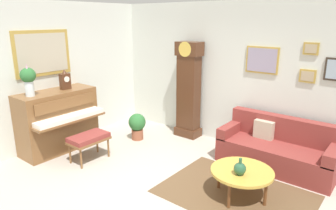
{
  "coord_description": "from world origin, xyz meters",
  "views": [
    {
      "loc": [
        2.86,
        -3.01,
        2.47
      ],
      "look_at": [
        -0.29,
        0.93,
        1.03
      ],
      "focal_mm": 32.6,
      "sensor_mm": 36.0,
      "label": 1
    }
  ],
  "objects_px": {
    "piano_bench": "(89,139)",
    "couch": "(277,149)",
    "flower_vase": "(28,78)",
    "grandfather_clock": "(189,93)",
    "coffee_table": "(242,172)",
    "potted_plant": "(137,125)",
    "green_jug": "(240,169)",
    "piano": "(58,120)",
    "mantel_clock": "(65,80)"
  },
  "relations": [
    {
      "from": "piano",
      "to": "couch",
      "type": "relative_size",
      "value": 0.76
    },
    {
      "from": "piano_bench",
      "to": "flower_vase",
      "type": "relative_size",
      "value": 1.21
    },
    {
      "from": "coffee_table",
      "to": "potted_plant",
      "type": "relative_size",
      "value": 1.57
    },
    {
      "from": "green_jug",
      "to": "potted_plant",
      "type": "relative_size",
      "value": 0.43
    },
    {
      "from": "grandfather_clock",
      "to": "coffee_table",
      "type": "height_order",
      "value": "grandfather_clock"
    },
    {
      "from": "couch",
      "to": "green_jug",
      "type": "xyz_separation_m",
      "value": [
        -0.04,
        -1.38,
        0.19
      ]
    },
    {
      "from": "grandfather_clock",
      "to": "flower_vase",
      "type": "height_order",
      "value": "grandfather_clock"
    },
    {
      "from": "piano_bench",
      "to": "potted_plant",
      "type": "height_order",
      "value": "potted_plant"
    },
    {
      "from": "piano",
      "to": "potted_plant",
      "type": "distance_m",
      "value": 1.56
    },
    {
      "from": "grandfather_clock",
      "to": "potted_plant",
      "type": "distance_m",
      "value": 1.28
    },
    {
      "from": "couch",
      "to": "piano",
      "type": "bearing_deg",
      "value": -151.53
    },
    {
      "from": "mantel_clock",
      "to": "green_jug",
      "type": "relative_size",
      "value": 1.58
    },
    {
      "from": "grandfather_clock",
      "to": "piano",
      "type": "bearing_deg",
      "value": -125.2
    },
    {
      "from": "piano_bench",
      "to": "mantel_clock",
      "type": "xyz_separation_m",
      "value": [
        -0.83,
        0.16,
        0.93
      ]
    },
    {
      "from": "piano",
      "to": "coffee_table",
      "type": "distance_m",
      "value": 3.56
    },
    {
      "from": "green_jug",
      "to": "flower_vase",
      "type": "bearing_deg",
      "value": -163.79
    },
    {
      "from": "couch",
      "to": "mantel_clock",
      "type": "height_order",
      "value": "mantel_clock"
    },
    {
      "from": "couch",
      "to": "potted_plant",
      "type": "distance_m",
      "value": 2.8
    },
    {
      "from": "mantel_clock",
      "to": "piano",
      "type": "bearing_deg",
      "value": -90.41
    },
    {
      "from": "flower_vase",
      "to": "green_jug",
      "type": "height_order",
      "value": "flower_vase"
    },
    {
      "from": "coffee_table",
      "to": "potted_plant",
      "type": "distance_m",
      "value": 2.75
    },
    {
      "from": "potted_plant",
      "to": "green_jug",
      "type": "bearing_deg",
      "value": -15.83
    },
    {
      "from": "piano",
      "to": "green_jug",
      "type": "relative_size",
      "value": 6.0
    },
    {
      "from": "grandfather_clock",
      "to": "coffee_table",
      "type": "bearing_deg",
      "value": -36.95
    },
    {
      "from": "coffee_table",
      "to": "mantel_clock",
      "type": "relative_size",
      "value": 2.32
    },
    {
      "from": "grandfather_clock",
      "to": "green_jug",
      "type": "distance_m",
      "value": 2.61
    },
    {
      "from": "flower_vase",
      "to": "grandfather_clock",
      "type": "bearing_deg",
      "value": 60.04
    },
    {
      "from": "piano_bench",
      "to": "flower_vase",
      "type": "xyz_separation_m",
      "value": [
        -0.83,
        -0.54,
        1.07
      ]
    },
    {
      "from": "piano",
      "to": "grandfather_clock",
      "type": "distance_m",
      "value": 2.66
    },
    {
      "from": "coffee_table",
      "to": "flower_vase",
      "type": "distance_m",
      "value": 3.83
    },
    {
      "from": "piano_bench",
      "to": "couch",
      "type": "height_order",
      "value": "couch"
    },
    {
      "from": "piano",
      "to": "couch",
      "type": "height_order",
      "value": "piano"
    },
    {
      "from": "piano_bench",
      "to": "couch",
      "type": "xyz_separation_m",
      "value": [
        2.71,
        1.87,
        -0.09
      ]
    },
    {
      "from": "flower_vase",
      "to": "piano_bench",
      "type": "bearing_deg",
      "value": 32.75
    },
    {
      "from": "grandfather_clock",
      "to": "coffee_table",
      "type": "distance_m",
      "value": 2.53
    },
    {
      "from": "grandfather_clock",
      "to": "piano_bench",
      "type": "bearing_deg",
      "value": -108.06
    },
    {
      "from": "grandfather_clock",
      "to": "couch",
      "type": "xyz_separation_m",
      "value": [
        2.03,
        -0.23,
        -0.65
      ]
    },
    {
      "from": "green_jug",
      "to": "potted_plant",
      "type": "xyz_separation_m",
      "value": [
        -2.7,
        0.77,
        -0.18
      ]
    },
    {
      "from": "piano",
      "to": "green_jug",
      "type": "distance_m",
      "value": 3.55
    },
    {
      "from": "piano_bench",
      "to": "grandfather_clock",
      "type": "bearing_deg",
      "value": 71.94
    },
    {
      "from": "piano_bench",
      "to": "grandfather_clock",
      "type": "height_order",
      "value": "grandfather_clock"
    },
    {
      "from": "mantel_clock",
      "to": "green_jug",
      "type": "xyz_separation_m",
      "value": [
        3.51,
        0.32,
        -0.84
      ]
    },
    {
      "from": "flower_vase",
      "to": "potted_plant",
      "type": "height_order",
      "value": "flower_vase"
    },
    {
      "from": "piano_bench",
      "to": "potted_plant",
      "type": "xyz_separation_m",
      "value": [
        -0.02,
        1.25,
        -0.08
      ]
    },
    {
      "from": "piano_bench",
      "to": "coffee_table",
      "type": "distance_m",
      "value": 2.72
    },
    {
      "from": "couch",
      "to": "mantel_clock",
      "type": "relative_size",
      "value": 5.0
    },
    {
      "from": "grandfather_clock",
      "to": "couch",
      "type": "height_order",
      "value": "grandfather_clock"
    },
    {
      "from": "couch",
      "to": "flower_vase",
      "type": "xyz_separation_m",
      "value": [
        -3.55,
        -2.41,
        1.17
      ]
    },
    {
      "from": "couch",
      "to": "coffee_table",
      "type": "xyz_separation_m",
      "value": [
        -0.06,
        -1.25,
        0.07
      ]
    },
    {
      "from": "green_jug",
      "to": "grandfather_clock",
      "type": "bearing_deg",
      "value": 140.99
    }
  ]
}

